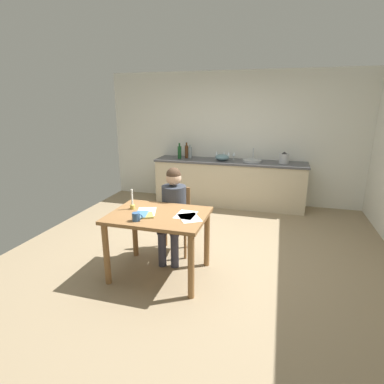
{
  "coord_description": "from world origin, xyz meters",
  "views": [
    {
      "loc": [
        0.93,
        -3.69,
        1.98
      ],
      "look_at": [
        -0.15,
        0.07,
        0.85
      ],
      "focal_mm": 28.68,
      "sensor_mm": 36.0,
      "label": 1
    }
  ],
  "objects": [
    {
      "name": "candlestick",
      "position": [
        -0.71,
        -0.56,
        0.84
      ],
      "size": [
        0.06,
        0.06,
        0.24
      ],
      "color": "gold",
      "rests_on": "dining_table"
    },
    {
      "name": "dining_table",
      "position": [
        -0.35,
        -0.63,
        0.64
      ],
      "size": [
        1.1,
        0.83,
        0.77
      ],
      "color": "olive",
      "rests_on": "ground"
    },
    {
      "name": "mixing_bowl",
      "position": [
        -0.15,
        2.22,
        0.96
      ],
      "size": [
        0.27,
        0.27,
        0.12
      ],
      "primitive_type": "ellipsoid",
      "color": "#668C99",
      "rests_on": "kitchen_counter"
    },
    {
      "name": "bottle_wine_red",
      "position": [
        -0.84,
        2.32,
        1.01
      ],
      "size": [
        0.08,
        0.08,
        0.27
      ],
      "color": "#8C999E",
      "rests_on": "kitchen_counter"
    },
    {
      "name": "wine_glass_near_sink",
      "position": [
        0.06,
        2.39,
        1.01
      ],
      "size": [
        0.07,
        0.07,
        0.15
      ],
      "color": "silver",
      "rests_on": "kitchen_counter"
    },
    {
      "name": "bottle_vinegar",
      "position": [
        -0.91,
        2.31,
        1.03
      ],
      "size": [
        0.07,
        0.07,
        0.32
      ],
      "color": "#593319",
      "rests_on": "kitchen_counter"
    },
    {
      "name": "paper_envelope",
      "position": [
        -0.03,
        -0.57,
        0.77
      ],
      "size": [
        0.22,
        0.3,
        0.0
      ],
      "primitive_type": "cube",
      "rotation": [
        0.0,
        0.0,
        -0.03
      ],
      "color": "white",
      "rests_on": "dining_table"
    },
    {
      "name": "wine_glass_by_kettle",
      "position": [
        -0.05,
        2.39,
        1.01
      ],
      "size": [
        0.07,
        0.07,
        0.15
      ],
      "color": "silver",
      "rests_on": "kitchen_counter"
    },
    {
      "name": "bottle_oil",
      "position": [
        -1.02,
        2.2,
        1.03
      ],
      "size": [
        0.08,
        0.08,
        0.32
      ],
      "color": "#194C23",
      "rests_on": "kitchen_counter"
    },
    {
      "name": "wine_glass_back_right",
      "position": [
        -0.29,
        2.39,
        1.01
      ],
      "size": [
        0.07,
        0.07,
        0.15
      ],
      "color": "silver",
      "rests_on": "kitchen_counter"
    },
    {
      "name": "wine_glass_back_left",
      "position": [
        -0.15,
        2.39,
        1.01
      ],
      "size": [
        0.07,
        0.07,
        0.15
      ],
      "color": "silver",
      "rests_on": "kitchen_counter"
    },
    {
      "name": "book_cookery",
      "position": [
        -0.45,
        -0.74,
        0.78
      ],
      "size": [
        0.22,
        0.24,
        0.02
      ],
      "primitive_type": "cube",
      "rotation": [
        0.0,
        0.0,
        0.5
      ],
      "color": "#9F9347",
      "rests_on": "dining_table"
    },
    {
      "name": "paper_letter",
      "position": [
        -0.51,
        -0.6,
        0.77
      ],
      "size": [
        0.29,
        0.35,
        0.0
      ],
      "primitive_type": "cube",
      "rotation": [
        0.0,
        0.0,
        0.32
      ],
      "color": "white",
      "rests_on": "dining_table"
    },
    {
      "name": "person_seated",
      "position": [
        -0.35,
        -0.12,
        0.68
      ],
      "size": [
        0.37,
        0.62,
        1.19
      ],
      "color": "#333842",
      "rests_on": "ground"
    },
    {
      "name": "book_magazine",
      "position": [
        -0.51,
        -0.73,
        0.78
      ],
      "size": [
        0.18,
        0.24,
        0.02
      ],
      "primitive_type": "cube",
      "rotation": [
        0.0,
        0.0,
        0.21
      ],
      "color": "teal",
      "rests_on": "dining_table"
    },
    {
      "name": "kitchen_counter",
      "position": [
        0.0,
        2.24,
        0.45
      ],
      "size": [
        2.96,
        0.64,
        0.9
      ],
      "color": "beige",
      "rests_on": "ground"
    },
    {
      "name": "stovetop_kettle",
      "position": [
        1.02,
        2.24,
        1.0
      ],
      "size": [
        0.18,
        0.18,
        0.22
      ],
      "color": "#B7BABF",
      "rests_on": "kitchen_counter"
    },
    {
      "name": "sink_unit",
      "position": [
        0.44,
        2.24,
        0.92
      ],
      "size": [
        0.36,
        0.36,
        0.24
      ],
      "color": "#B2B7BC",
      "rests_on": "kitchen_counter"
    },
    {
      "name": "coffee_mug",
      "position": [
        -0.49,
        -0.9,
        0.82
      ],
      "size": [
        0.12,
        0.08,
        0.09
      ],
      "color": "#33598C",
      "rests_on": "dining_table"
    },
    {
      "name": "ground_plane",
      "position": [
        0.0,
        0.0,
        -0.02
      ],
      "size": [
        5.2,
        5.2,
        0.04
      ],
      "primitive_type": "cube",
      "color": "#937F60"
    },
    {
      "name": "chair_at_table",
      "position": [
        -0.37,
        0.03,
        0.5
      ],
      "size": [
        0.45,
        0.45,
        0.88
      ],
      "color": "olive",
      "rests_on": "ground"
    },
    {
      "name": "paper_bill",
      "position": [
        0.03,
        -0.65,
        0.77
      ],
      "size": [
        0.34,
        0.36,
        0.0
      ],
      "primitive_type": "cube",
      "rotation": [
        0.0,
        0.0,
        0.58
      ],
      "color": "white",
      "rests_on": "dining_table"
    },
    {
      "name": "wall_back",
      "position": [
        0.0,
        2.6,
        1.3
      ],
      "size": [
        5.2,
        0.12,
        2.6
      ],
      "primitive_type": "cube",
      "color": "silver",
      "rests_on": "ground"
    }
  ]
}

